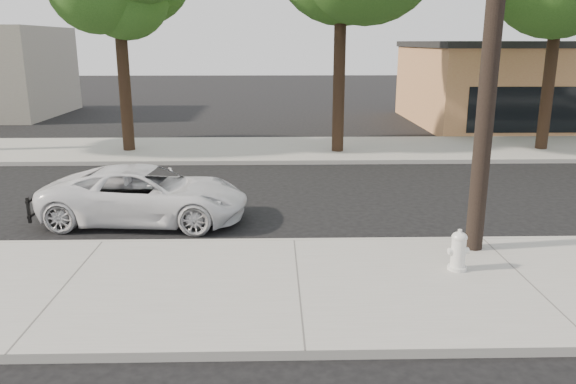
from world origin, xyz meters
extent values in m
plane|color=black|center=(0.00, 0.00, 0.00)|extent=(120.00, 120.00, 0.00)
cube|color=gray|center=(0.00, -4.30, 0.07)|extent=(90.00, 4.40, 0.15)
cube|color=gray|center=(0.00, 8.50, 0.07)|extent=(90.00, 5.00, 0.15)
cube|color=#9E9B93|center=(0.00, -2.10, 0.07)|extent=(90.00, 0.12, 0.16)
cylinder|color=black|center=(3.60, -2.70, 4.65)|extent=(0.34, 0.34, 9.00)
cylinder|color=black|center=(-6.00, 8.20, 2.28)|extent=(0.44, 0.44, 4.25)
cylinder|color=black|center=(2.00, 7.80, 2.53)|extent=(0.44, 0.44, 4.75)
cylinder|color=black|center=(10.00, 8.10, 2.35)|extent=(0.44, 0.44, 4.40)
imported|color=silver|center=(-3.45, -0.32, 0.67)|extent=(4.95, 2.58, 1.33)
cylinder|color=silver|center=(2.93, -3.78, 0.18)|extent=(0.35, 0.35, 0.07)
cylinder|color=silver|center=(2.93, -3.78, 0.45)|extent=(0.26, 0.26, 0.60)
ellipsoid|color=silver|center=(2.93, -3.78, 0.77)|extent=(0.28, 0.28, 0.20)
cylinder|color=silver|center=(2.93, -3.78, 0.51)|extent=(0.38, 0.15, 0.12)
cylinder|color=silver|center=(2.93, -3.78, 0.51)|extent=(0.17, 0.21, 0.15)
camera|label=1|loc=(-0.39, -13.24, 4.18)|focal=35.00mm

